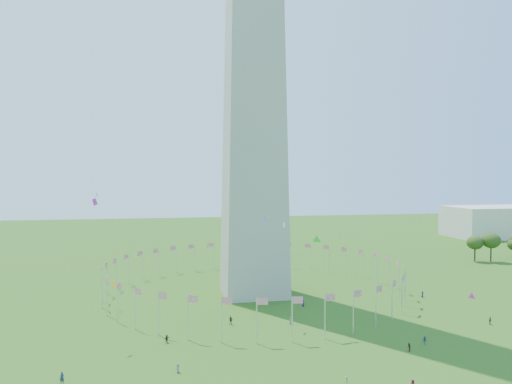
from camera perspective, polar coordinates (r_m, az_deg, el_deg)
ground at (r=93.16m, az=5.84°, el=-18.66°), size 600.00×600.00×0.00m
flag_ring at (r=138.72m, az=-0.24°, el=-9.80°), size 80.24×80.24×9.00m
gov_building_east_a at (r=293.01m, az=25.84°, el=-3.07°), size 50.00×30.00×16.00m
crowd at (r=94.16m, az=10.53°, el=-17.91°), size 87.41×77.61×1.94m
kites_aloft at (r=111.58m, az=7.16°, el=-5.35°), size 96.24×70.95×37.57m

